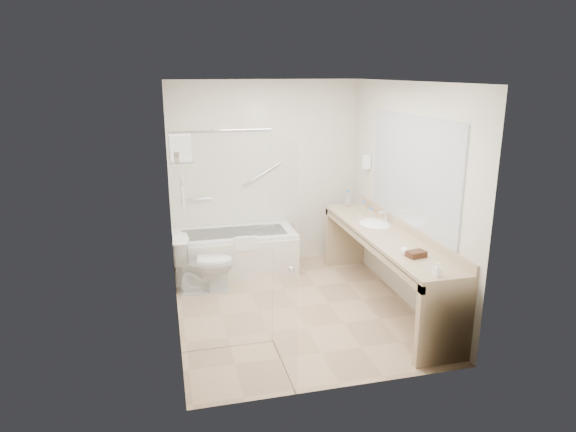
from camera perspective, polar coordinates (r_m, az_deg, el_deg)
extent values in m
plane|color=tan|center=(5.97, 0.70, -10.05)|extent=(3.20, 3.20, 0.00)
cube|color=silver|center=(5.37, 0.79, 14.71)|extent=(2.60, 3.20, 0.10)
cube|color=beige|center=(7.06, -2.54, 4.76)|extent=(2.60, 0.10, 2.50)
cube|color=beige|center=(4.07, 6.43, -3.72)|extent=(2.60, 0.10, 2.50)
cube|color=beige|center=(5.37, -12.81, 0.81)|extent=(0.10, 3.20, 2.50)
cube|color=beige|center=(5.99, 12.88, 2.35)|extent=(0.10, 3.20, 2.50)
cube|color=white|center=(6.91, -5.94, -3.97)|extent=(1.60, 0.70, 0.55)
cube|color=beige|center=(6.58, -5.49, -5.21)|extent=(1.60, 0.02, 0.50)
cube|color=white|center=(6.52, -4.69, -3.06)|extent=(0.28, 0.06, 0.18)
cylinder|color=silver|center=(6.97, -10.13, 1.84)|extent=(0.40, 0.03, 0.03)
cylinder|color=silver|center=(7.01, -2.87, 4.68)|extent=(0.53, 0.03, 0.33)
cube|color=silver|center=(4.78, -7.05, -3.27)|extent=(0.90, 0.01, 2.10)
cube|color=silver|center=(4.44, -0.53, -4.69)|extent=(0.02, 0.90, 2.10)
cylinder|color=silver|center=(4.55, -7.50, 9.32)|extent=(0.90, 0.02, 0.02)
sphere|color=silver|center=(4.33, 0.32, -5.96)|extent=(0.05, 0.05, 0.05)
cylinder|color=silver|center=(4.10, -12.28, 6.26)|extent=(0.04, 0.10, 0.10)
cube|color=silver|center=(5.62, -11.86, 6.23)|extent=(0.24, 0.55, 0.02)
cylinder|color=silver|center=(5.66, -11.73, 4.04)|extent=(0.02, 0.55, 0.02)
cube|color=white|center=(5.69, -11.64, 2.46)|extent=(0.03, 0.42, 0.32)
cube|color=white|center=(5.61, -11.89, 6.79)|extent=(0.22, 0.40, 0.08)
cube|color=white|center=(5.60, -11.94, 7.66)|extent=(0.22, 0.40, 0.08)
cube|color=white|center=(5.59, -11.99, 8.53)|extent=(0.22, 0.40, 0.08)
cube|color=tan|center=(5.86, 10.87, -2.16)|extent=(0.55, 2.70, 0.05)
cube|color=tan|center=(5.94, 13.19, -1.27)|extent=(0.03, 2.70, 0.10)
cube|color=tan|center=(5.77, 8.53, -2.88)|extent=(0.04, 2.70, 0.08)
cube|color=tan|center=(4.95, 16.98, -11.39)|extent=(0.55, 0.08, 0.80)
cube|color=tan|center=(7.14, 6.36, -2.26)|extent=(0.55, 0.08, 0.80)
ellipsoid|color=white|center=(6.22, 9.60, -1.08)|extent=(0.40, 0.52, 0.14)
cylinder|color=silver|center=(6.24, 10.87, -0.02)|extent=(0.03, 0.03, 0.14)
cube|color=#A7ABB3|center=(5.79, 13.63, 4.89)|extent=(0.02, 2.00, 1.20)
cube|color=white|center=(6.86, 8.71, 5.97)|extent=(0.08, 0.10, 0.18)
imported|color=white|center=(6.32, -9.30, -5.26)|extent=(0.74, 0.45, 0.70)
cube|color=#462A19|center=(5.18, 14.07, -4.12)|extent=(0.20, 0.16, 0.06)
imported|color=white|center=(4.76, 16.24, -6.10)|extent=(0.08, 0.13, 0.06)
imported|color=white|center=(5.21, 12.93, -3.74)|extent=(0.09, 0.12, 0.09)
cylinder|color=silver|center=(6.55, 8.33, 0.84)|extent=(0.06, 0.06, 0.16)
cylinder|color=blue|center=(6.53, 8.36, 1.61)|extent=(0.03, 0.03, 0.02)
cylinder|color=silver|center=(6.23, 9.14, 0.01)|extent=(0.05, 0.05, 0.15)
cylinder|color=blue|center=(6.21, 9.18, 0.80)|extent=(0.03, 0.03, 0.02)
cylinder|color=silver|center=(6.93, 6.67, 1.88)|extent=(0.07, 0.07, 0.19)
cylinder|color=blue|center=(6.91, 6.70, 2.76)|extent=(0.04, 0.04, 0.03)
cylinder|color=silver|center=(6.92, 6.68, 1.47)|extent=(0.10, 0.10, 0.10)
cylinder|color=silver|center=(6.28, 7.80, -0.16)|extent=(0.07, 0.07, 0.08)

